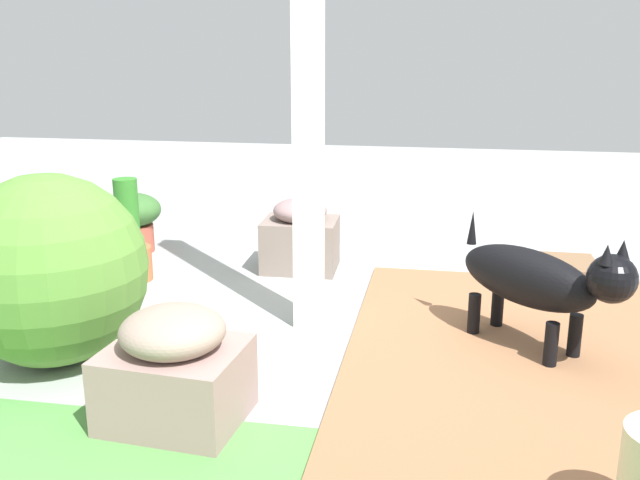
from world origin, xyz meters
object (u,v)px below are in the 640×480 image
object	(u,v)px
round_shrub	(50,270)
dog	(538,279)
stone_planter_nearest	(300,237)
terracotta_pot_tall	(129,245)
porch_pillar	(308,63)
doormat	(536,262)
terracotta_pot_broad	(134,218)
stone_planter_far	(175,368)

from	to	relation	value
round_shrub	dog	bearing A→B (deg)	-167.71
stone_planter_nearest	terracotta_pot_tall	distance (m)	0.96
porch_pillar	stone_planter_nearest	bearing A→B (deg)	-75.50
round_shrub	doormat	distance (m)	2.77
terracotta_pot_tall	terracotta_pot_broad	bearing A→B (deg)	-67.87
terracotta_pot_broad	doormat	bearing A→B (deg)	-176.37
porch_pillar	stone_planter_far	bearing A→B (deg)	73.29
stone_planter_nearest	stone_planter_far	xyz separation A→B (m)	(0.07, 1.77, -0.00)
stone_planter_far	terracotta_pot_tall	world-z (taller)	terracotta_pot_tall
doormat	terracotta_pot_broad	bearing A→B (deg)	3.63
stone_planter_far	dog	world-z (taller)	dog
stone_planter_far	round_shrub	xyz separation A→B (m)	(0.67, -0.38, 0.20)
porch_pillar	terracotta_pot_tall	xyz separation A→B (m)	(1.11, -0.46, -0.99)
stone_planter_nearest	doormat	bearing A→B (deg)	-166.27
terracotta_pot_tall	doormat	bearing A→B (deg)	-162.98
stone_planter_far	stone_planter_nearest	bearing A→B (deg)	-92.42
round_shrub	terracotta_pot_broad	size ratio (longest dim) A/B	2.10
terracotta_pot_tall	porch_pillar	bearing A→B (deg)	157.40
terracotta_pot_tall	terracotta_pot_broad	xyz separation A→B (m)	(0.22, -0.54, 0.01)
stone_planter_far	porch_pillar	bearing A→B (deg)	-106.71
stone_planter_nearest	round_shrub	bearing A→B (deg)	61.75
porch_pillar	dog	distance (m)	1.34
terracotta_pot_tall	terracotta_pot_broad	distance (m)	0.58
dog	doormat	size ratio (longest dim) A/B	1.00
terracotta_pot_broad	doormat	distance (m)	2.50
stone_planter_far	terracotta_pot_tall	xyz separation A→B (m)	(0.82, -1.42, 0.01)
porch_pillar	terracotta_pot_tall	world-z (taller)	porch_pillar
stone_planter_nearest	stone_planter_far	world-z (taller)	stone_planter_nearest
porch_pillar	stone_planter_nearest	world-z (taller)	porch_pillar
terracotta_pot_tall	terracotta_pot_broad	world-z (taller)	terracotta_pot_tall
stone_planter_nearest	terracotta_pot_broad	xyz separation A→B (m)	(1.11, -0.18, 0.02)
stone_planter_nearest	stone_planter_far	distance (m)	1.78
stone_planter_nearest	doormat	xyz separation A→B (m)	(-1.38, -0.34, -0.18)
terracotta_pot_tall	stone_planter_nearest	bearing A→B (deg)	-158.15
porch_pillar	stone_planter_far	distance (m)	1.41
dog	doormat	bearing A→B (deg)	-97.04
porch_pillar	round_shrub	size ratio (longest dim) A/B	3.04
stone_planter_nearest	dog	distance (m)	1.56
round_shrub	dog	xyz separation A→B (m)	(-1.96, -0.43, -0.07)
dog	doormat	world-z (taller)	dog
stone_planter_nearest	terracotta_pot_tall	bearing A→B (deg)	21.85
stone_planter_far	terracotta_pot_broad	size ratio (longest dim) A/B	1.32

